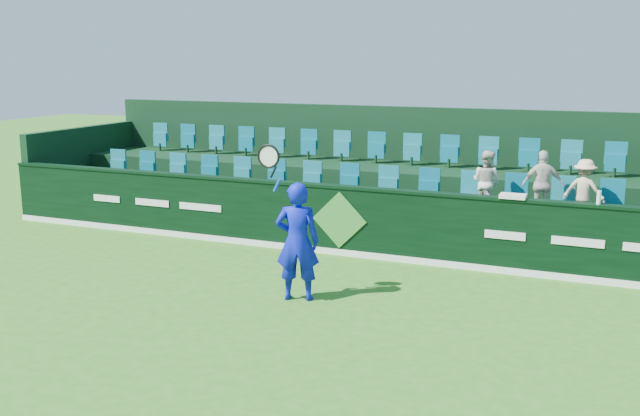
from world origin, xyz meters
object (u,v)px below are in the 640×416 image
at_px(spectator_right, 584,190).
at_px(towel, 513,196).
at_px(tennis_player, 297,241).
at_px(drinks_bottle, 599,197).
at_px(spectator_middle, 543,184).
at_px(spectator_left, 486,182).

distance_m(spectator_right, towel, 1.57).
distance_m(tennis_player, spectator_right, 5.56).
bearing_deg(towel, drinks_bottle, 0.00).
distance_m(tennis_player, drinks_bottle, 5.09).
bearing_deg(spectator_middle, spectator_left, -17.74).
bearing_deg(tennis_player, towel, 43.63).
xyz_separation_m(spectator_middle, spectator_right, (0.73, 0.00, -0.06)).
height_order(spectator_left, towel, spectator_left).
distance_m(spectator_middle, drinks_bottle, 1.51).
distance_m(tennis_player, towel, 3.99).
xyz_separation_m(spectator_middle, drinks_bottle, (1.01, -1.12, 0.03)).
bearing_deg(towel, spectator_left, 120.32).
bearing_deg(spectator_middle, drinks_bottle, 114.33).
bearing_deg(spectator_middle, spectator_right, 162.26).
relative_size(spectator_middle, drinks_bottle, 5.47).
height_order(towel, drinks_bottle, drinks_bottle).
height_order(tennis_player, drinks_bottle, tennis_player).
distance_m(spectator_left, spectator_right, 1.76).
height_order(tennis_player, towel, tennis_player).
xyz_separation_m(spectator_left, spectator_middle, (1.03, 0.00, 0.02)).
distance_m(spectator_left, drinks_bottle, 2.33).
xyz_separation_m(spectator_left, towel, (0.66, -1.12, -0.03)).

